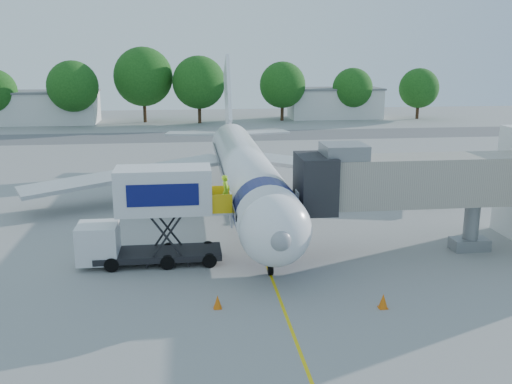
{
  "coord_description": "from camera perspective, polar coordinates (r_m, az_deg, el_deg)",
  "views": [
    {
      "loc": [
        -4.21,
        -37.79,
        11.68
      ],
      "look_at": [
        -0.1,
        -3.89,
        3.2
      ],
      "focal_mm": 40.0,
      "sensor_mm": 36.0,
      "label": 1
    }
  ],
  "objects": [
    {
      "name": "catering_hiloader",
      "position": [
        32.12,
        -10.3,
        -2.41
      ],
      "size": [
        8.55,
        2.44,
        5.5
      ],
      "color": "black",
      "rests_on": "ground"
    },
    {
      "name": "tree_c",
      "position": [
        97.75,
        -11.22,
        11.24
      ],
      "size": [
        9.7,
        9.7,
        12.37
      ],
      "color": "#382314",
      "rests_on": "ground"
    },
    {
      "name": "taxiway_strip",
      "position": [
        80.75,
        -3.87,
        5.6
      ],
      "size": [
        120.0,
        10.0,
        0.01
      ],
      "primitive_type": "cube",
      "color": "#59595B",
      "rests_on": "ground"
    },
    {
      "name": "ground",
      "position": [
        39.78,
        -0.53,
        -3.13
      ],
      "size": [
        160.0,
        160.0,
        0.0
      ],
      "primitive_type": "plane",
      "color": "gray",
      "rests_on": "ground"
    },
    {
      "name": "tree_d",
      "position": [
        95.16,
        -5.74,
        10.85
      ],
      "size": [
        8.6,
        8.6,
        10.96
      ],
      "color": "#382314",
      "rests_on": "ground"
    },
    {
      "name": "ground_tug",
      "position": [
        22.09,
        8.14,
        -15.77
      ],
      "size": [
        4.06,
        2.69,
        1.49
      ],
      "rotation": [
        0.0,
        0.0,
        -0.22
      ],
      "color": "silver",
      "rests_on": "ground"
    },
    {
      "name": "tree_e",
      "position": [
        98.48,
        2.66,
        10.65
      ],
      "size": [
        7.81,
        7.81,
        9.96
      ],
      "color": "#382314",
      "rests_on": "ground"
    },
    {
      "name": "aircraft",
      "position": [
        43.02,
        -1.15,
        2.23
      ],
      "size": [
        34.17,
        37.73,
        11.35
      ],
      "color": "white",
      "rests_on": "ground"
    },
    {
      "name": "tree_b",
      "position": [
        95.91,
        -17.86,
        10.03
      ],
      "size": [
        8.04,
        8.04,
        10.26
      ],
      "color": "#382314",
      "rests_on": "ground"
    },
    {
      "name": "tree_g",
      "position": [
        104.88,
        15.98,
        9.95
      ],
      "size": [
        6.89,
        6.89,
        8.79
      ],
      "color": "#382314",
      "rests_on": "ground"
    },
    {
      "name": "outbuilding_left",
      "position": [
        101.05,
        -20.71,
        7.94
      ],
      "size": [
        18.4,
        8.4,
        5.3
      ],
      "color": "silver",
      "rests_on": "ground"
    },
    {
      "name": "outbuilding_right",
      "position": [
        103.57,
        7.87,
        8.82
      ],
      "size": [
        16.4,
        7.4,
        5.3
      ],
      "color": "silver",
      "rests_on": "ground"
    },
    {
      "name": "tree_f",
      "position": [
        101.92,
        9.63,
        10.2
      ],
      "size": [
        6.94,
        6.94,
        8.85
      ],
      "color": "#382314",
      "rests_on": "ground"
    },
    {
      "name": "safety_cone_a",
      "position": [
        27.66,
        12.6,
        -10.61
      ],
      "size": [
        0.45,
        0.45,
        0.71
      ],
      "color": "#DA600B",
      "rests_on": "ground"
    },
    {
      "name": "safety_cone_b",
      "position": [
        27.07,
        -3.86,
        -10.92
      ],
      "size": [
        0.41,
        0.41,
        0.65
      ],
      "color": "#DA600B",
      "rests_on": "ground"
    },
    {
      "name": "guidance_line",
      "position": [
        39.78,
        -0.53,
        -3.12
      ],
      "size": [
        0.15,
        70.0,
        0.01
      ],
      "primitive_type": "cube",
      "color": "yellow",
      "rests_on": "ground"
    },
    {
      "name": "jet_bridge",
      "position": [
        33.92,
        14.36,
        1.01
      ],
      "size": [
        13.9,
        3.2,
        6.6
      ],
      "color": "#A49F8C",
      "rests_on": "ground"
    }
  ]
}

